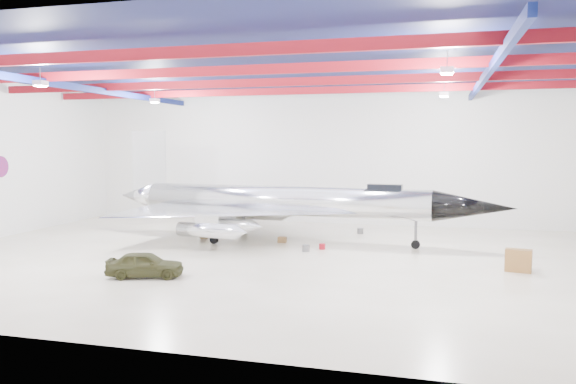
# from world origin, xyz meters

# --- Properties ---
(floor) EXTENTS (40.00, 40.00, 0.00)m
(floor) POSITION_xyz_m (0.00, 0.00, 0.00)
(floor) COLOR #BDB397
(floor) RESTS_ON ground
(wall_back) EXTENTS (40.00, 0.00, 40.00)m
(wall_back) POSITION_xyz_m (0.00, 15.00, 5.50)
(wall_back) COLOR silver
(wall_back) RESTS_ON floor
(ceiling) EXTENTS (40.00, 40.00, 0.00)m
(ceiling) POSITION_xyz_m (0.00, 0.00, 11.00)
(ceiling) COLOR #0A0F38
(ceiling) RESTS_ON wall_back
(ceiling_structure) EXTENTS (39.50, 29.50, 1.08)m
(ceiling_structure) POSITION_xyz_m (0.00, 0.00, 10.32)
(ceiling_structure) COLOR maroon
(ceiling_structure) RESTS_ON ceiling
(wall_roundel) EXTENTS (0.10, 1.50, 1.50)m
(wall_roundel) POSITION_xyz_m (-19.94, 2.00, 5.00)
(wall_roundel) COLOR #B21414
(wall_roundel) RESTS_ON wall_left
(jet_aircraft) EXTENTS (27.71, 16.82, 7.55)m
(jet_aircraft) POSITION_xyz_m (-0.44, 5.62, 2.48)
(jet_aircraft) COLOR silver
(jet_aircraft) RESTS_ON floor
(jeep) EXTENTS (4.04, 2.52, 1.28)m
(jeep) POSITION_xyz_m (-4.23, -6.10, 0.64)
(jeep) COLOR #35361B
(jeep) RESTS_ON floor
(desk) EXTENTS (1.39, 0.90, 1.18)m
(desk) POSITION_xyz_m (13.87, -0.07, 0.59)
(desk) COLOR brown
(desk) RESTS_ON floor
(crate_ply) EXTENTS (0.65, 0.58, 0.37)m
(crate_ply) POSITION_xyz_m (-5.99, 5.28, 0.19)
(crate_ply) COLOR olive
(crate_ply) RESTS_ON floor
(engine_drum) EXTENTS (0.60, 0.60, 0.41)m
(engine_drum) POSITION_xyz_m (1.99, 2.41, 0.21)
(engine_drum) COLOR #59595B
(engine_drum) RESTS_ON floor
(crate_small) EXTENTS (0.50, 0.46, 0.29)m
(crate_small) POSITION_xyz_m (-6.66, 7.74, 0.15)
(crate_small) COLOR #59595B
(crate_small) RESTS_ON floor
(tool_chest) EXTENTS (0.40, 0.40, 0.36)m
(tool_chest) POSITION_xyz_m (2.83, 3.35, 0.18)
(tool_chest) COLOR maroon
(tool_chest) RESTS_ON floor
(oil_barrel) EXTENTS (0.55, 0.44, 0.37)m
(oil_barrel) POSITION_xyz_m (-0.25, 5.04, 0.19)
(oil_barrel) COLOR olive
(oil_barrel) RESTS_ON floor
(spares_box) EXTENTS (0.54, 0.54, 0.41)m
(spares_box) POSITION_xyz_m (4.32, 10.07, 0.20)
(spares_box) COLOR #59595B
(spares_box) RESTS_ON floor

